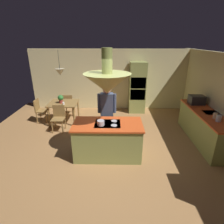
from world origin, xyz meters
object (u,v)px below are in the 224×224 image
at_px(canister_flour, 219,118).
at_px(canister_sugar, 215,116).
at_px(kitchen_island, 108,139).
at_px(chair_facing_island, 59,116).
at_px(chair_at_corner, 40,109).
at_px(dining_table, 63,105).
at_px(cup_on_table, 63,103).
at_px(potted_plant_on_table, 61,99).
at_px(microwave_on_counter, 197,100).
at_px(oven_tower, 137,88).
at_px(person_at_island, 107,111).
at_px(chair_by_back_wall, 68,103).
at_px(cooking_pot_on_cooktop, 101,123).

bearing_deg(canister_flour, canister_sugar, 90.00).
xyz_separation_m(kitchen_island, chair_facing_island, (-1.70, 1.43, 0.04)).
distance_m(chair_at_corner, canister_flour, 5.78).
bearing_deg(dining_table, cup_on_table, -71.98).
bearing_deg(potted_plant_on_table, microwave_on_counter, -6.24).
distance_m(oven_tower, person_at_island, 2.77).
xyz_separation_m(person_at_island, canister_flour, (2.89, -0.55, 0.01)).
height_order(kitchen_island, canister_sugar, canister_sugar).
bearing_deg(chair_facing_island, canister_flour, -15.38).
bearing_deg(oven_tower, chair_by_back_wall, -170.51).
bearing_deg(microwave_on_counter, person_at_island, -164.05).
xyz_separation_m(canister_sugar, microwave_on_counter, (0.00, 1.19, 0.06)).
relative_size(cup_on_table, cooking_pot_on_cooktop, 0.50).
distance_m(canister_sugar, cooking_pot_on_cooktop, 3.04).
relative_size(oven_tower, canister_sugar, 12.84).
distance_m(chair_facing_island, cooking_pot_on_cooktop, 2.25).
bearing_deg(chair_facing_island, canister_sugar, -13.25).
bearing_deg(chair_at_corner, potted_plant_on_table, -93.36).
height_order(dining_table, canister_sugar, canister_sugar).
relative_size(dining_table, microwave_on_counter, 2.21).
bearing_deg(kitchen_island, potted_plant_on_table, 130.66).
height_order(dining_table, chair_by_back_wall, chair_by_back_wall).
distance_m(kitchen_island, canister_flour, 2.90).
xyz_separation_m(canister_flour, cooking_pot_on_cooktop, (-3.00, -0.31, -0.00)).
xyz_separation_m(dining_table, cooking_pot_on_cooktop, (1.54, -2.23, 0.35)).
distance_m(dining_table, chair_by_back_wall, 0.69).
relative_size(kitchen_island, cooking_pot_on_cooktop, 9.73).
bearing_deg(chair_at_corner, chair_facing_island, -127.25).
xyz_separation_m(potted_plant_on_table, microwave_on_counter, (4.60, -0.50, 0.14)).
xyz_separation_m(person_at_island, chair_at_corner, (-2.54, 1.38, -0.49)).
bearing_deg(chair_facing_island, potted_plant_on_table, 95.64).
xyz_separation_m(kitchen_island, oven_tower, (1.10, 3.24, 0.57)).
height_order(dining_table, cup_on_table, cup_on_table).
distance_m(chair_by_back_wall, cooking_pot_on_cooktop, 3.33).
relative_size(chair_facing_island, chair_by_back_wall, 1.00).
relative_size(chair_facing_island, canister_sugar, 5.37).
bearing_deg(oven_tower, canister_sugar, -58.92).
distance_m(potted_plant_on_table, canister_flour, 4.97).
xyz_separation_m(cup_on_table, canister_flour, (4.47, -1.70, 0.20)).
bearing_deg(kitchen_island, canister_sugar, 7.15).
height_order(canister_flour, microwave_on_counter, microwave_on_counter).
bearing_deg(potted_plant_on_table, chair_facing_island, -84.36).
height_order(chair_facing_island, microwave_on_counter, microwave_on_counter).
distance_m(dining_table, canister_flour, 4.94).
relative_size(chair_by_back_wall, chair_at_corner, 1.00).
bearing_deg(oven_tower, chair_at_corner, -162.78).
bearing_deg(canister_flour, chair_at_corner, 160.49).
relative_size(chair_by_back_wall, microwave_on_counter, 1.89).
bearing_deg(chair_facing_island, kitchen_island, -39.97).
xyz_separation_m(kitchen_island, potted_plant_on_table, (-1.76, 2.05, 0.46)).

